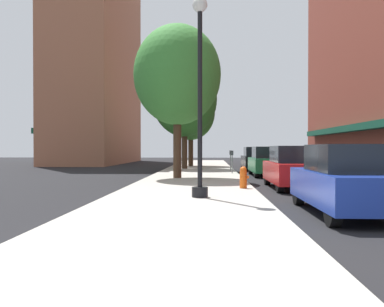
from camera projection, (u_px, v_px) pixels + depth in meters
name	position (u px, v px, depth m)	size (l,w,h in m)	color
ground_plane	(266.00, 175.00, 23.76)	(90.00, 90.00, 0.00)	black
sidewalk_slab	(197.00, 173.00, 24.93)	(4.80, 50.00, 0.12)	#A8A399
building_far_background	(98.00, 59.00, 43.25)	(6.80, 18.00, 21.90)	#9E6047
lamppost	(200.00, 93.00, 12.18)	(0.48, 0.48, 5.90)	black
fire_hydrant	(243.00, 177.00, 14.94)	(0.33, 0.26, 0.79)	#E05614
parking_meter_near	(232.00, 159.00, 23.80)	(0.14, 0.09, 1.31)	slate
parking_meter_far	(231.00, 158.00, 25.63)	(0.14, 0.09, 1.31)	slate
tree_near	(191.00, 112.00, 33.80)	(3.98, 3.98, 6.70)	#422D1E
tree_mid	(185.00, 100.00, 29.33)	(4.62, 4.62, 7.59)	#422D1E
tree_far	(177.00, 75.00, 20.12)	(4.26, 4.26, 7.48)	#422D1E
car_blue	(347.00, 181.00, 9.72)	(1.80, 4.30, 1.66)	black
car_red	(293.00, 168.00, 15.94)	(1.80, 4.30, 1.66)	black
car_green	(267.00, 162.00, 23.15)	(1.80, 4.30, 1.66)	black
car_black	(256.00, 159.00, 29.05)	(1.80, 4.30, 1.66)	black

